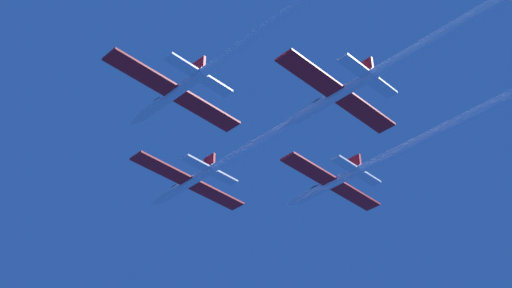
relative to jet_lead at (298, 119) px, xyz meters
name	(u,v)px	position (x,y,z in m)	size (l,w,h in m)	color
jet_lead	(298,119)	(0.00, 0.00, 0.00)	(18.48, 67.33, 3.06)	white
jet_left_wing	(278,19)	(-13.72, -9.85, -0.18)	(18.48, 59.17, 3.06)	white
jet_right_wing	(461,119)	(14.23, -13.78, 0.15)	(18.48, 67.76, 3.06)	white
jet_slot	(456,24)	(-0.71, -22.37, -0.64)	(18.48, 57.15, 3.06)	white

